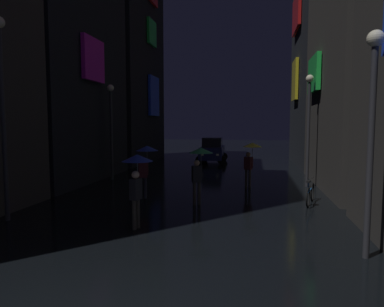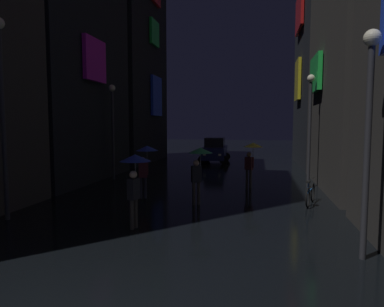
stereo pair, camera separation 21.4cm
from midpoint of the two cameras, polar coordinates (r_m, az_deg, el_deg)
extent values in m
cube|color=#F226D8|center=(18.13, -16.45, 14.77)|extent=(0.20, 2.09, 2.09)
cube|color=black|center=(28.25, -11.40, 16.98)|extent=(4.00, 8.39, 17.81)
cube|color=#264CF9|center=(27.55, -6.60, 9.47)|extent=(0.20, 2.36, 3.08)
cube|color=#26E54C|center=(27.98, -6.94, 19.35)|extent=(0.20, 1.88, 1.89)
cube|color=#26E54C|center=(18.21, 19.35, 12.34)|extent=(0.20, 2.54, 1.74)
cube|color=black|center=(27.47, 21.57, 20.48)|extent=(4.00, 8.91, 20.97)
cube|color=yellow|center=(26.38, 16.55, 11.60)|extent=(0.20, 2.33, 2.87)
cube|color=red|center=(27.43, 16.80, 21.52)|extent=(0.20, 3.70, 2.54)
cylinder|color=#38332D|center=(16.34, 8.65, -4.12)|extent=(0.12, 0.12, 0.85)
cylinder|color=#38332D|center=(16.26, 9.21, -4.17)|extent=(0.12, 0.12, 0.85)
cube|color=#4C1E23|center=(16.20, 8.96, -1.61)|extent=(0.40, 0.35, 0.60)
sphere|color=#9E7051|center=(16.16, 8.98, -0.17)|extent=(0.22, 0.22, 0.22)
cylinder|color=#4C1E23|center=(16.16, 9.61, -1.46)|extent=(0.09, 0.09, 0.50)
cylinder|color=slate|center=(16.13, 9.63, -0.28)|extent=(0.02, 0.02, 0.77)
cone|color=yellow|center=(16.09, 9.66, 1.44)|extent=(0.90, 0.90, 0.20)
cylinder|color=#38332D|center=(12.69, -0.08, -6.70)|extent=(0.12, 0.12, 0.85)
cylinder|color=#38332D|center=(12.74, 0.70, -6.66)|extent=(0.12, 0.12, 0.85)
cube|color=black|center=(12.58, 0.31, -3.45)|extent=(0.40, 0.35, 0.60)
sphere|color=tan|center=(12.53, 0.31, -1.59)|extent=(0.22, 0.22, 0.22)
cylinder|color=black|center=(12.68, 1.02, -3.16)|extent=(0.09, 0.09, 0.50)
cylinder|color=slate|center=(12.63, 1.03, -1.65)|extent=(0.02, 0.02, 0.77)
cone|color=green|center=(12.59, 1.03, 0.54)|extent=(0.90, 0.90, 0.20)
cylinder|color=#38332D|center=(9.97, -10.22, -10.04)|extent=(0.12, 0.12, 0.85)
cylinder|color=#38332D|center=(10.11, -9.63, -9.82)|extent=(0.12, 0.12, 0.85)
cube|color=black|center=(9.88, -9.98, -5.86)|extent=(0.30, 0.38, 0.60)
sphere|color=beige|center=(9.81, -10.02, -3.51)|extent=(0.22, 0.22, 0.22)
cylinder|color=black|center=(10.04, -9.64, -5.39)|extent=(0.09, 0.09, 0.50)
cylinder|color=slate|center=(9.99, -9.67, -3.50)|extent=(0.02, 0.02, 0.77)
cone|color=#263FB2|center=(9.93, -9.71, -0.73)|extent=(0.90, 0.90, 0.20)
cylinder|color=#2D2D38|center=(13.90, -8.96, -5.73)|extent=(0.12, 0.12, 0.85)
cylinder|color=#2D2D38|center=(13.91, -8.22, -5.71)|extent=(0.12, 0.12, 0.85)
cube|color=#4C1E23|center=(13.79, -8.63, -2.76)|extent=(0.40, 0.34, 0.60)
sphere|color=beige|center=(13.74, -8.65, -1.06)|extent=(0.22, 0.22, 0.22)
cylinder|color=#4C1E23|center=(13.85, -7.91, -2.51)|extent=(0.09, 0.09, 0.50)
cylinder|color=slate|center=(13.81, -7.92, -1.13)|extent=(0.02, 0.02, 0.77)
cone|color=#263FB2|center=(13.77, -7.95, 0.88)|extent=(0.90, 0.90, 0.20)
torus|color=black|center=(14.12, 19.00, -6.05)|extent=(0.26, 0.71, 0.72)
torus|color=black|center=(13.05, 18.32, -6.92)|extent=(0.26, 0.71, 0.72)
cylinder|color=#1E59A5|center=(13.55, 18.70, -5.72)|extent=(0.34, 0.97, 0.05)
cylinder|color=#1E59A5|center=(12.98, 18.36, -5.41)|extent=(0.04, 0.04, 0.40)
cube|color=black|center=(12.94, 18.39, -4.45)|extent=(0.18, 0.26, 0.06)
cylinder|color=black|center=(14.02, 19.07, -3.84)|extent=(0.16, 0.44, 0.03)
cube|color=navy|center=(26.64, 3.18, 0.20)|extent=(1.84, 4.15, 0.90)
cube|color=black|center=(26.58, 3.19, 1.92)|extent=(1.51, 1.89, 0.70)
cylinder|color=black|center=(25.30, 4.72, -1.09)|extent=(0.65, 0.24, 0.64)
cylinder|color=black|center=(25.45, 1.09, -1.04)|extent=(0.65, 0.24, 0.64)
cylinder|color=black|center=(27.94, 5.08, -0.52)|extent=(0.65, 0.24, 0.64)
cylinder|color=black|center=(28.08, 1.78, -0.47)|extent=(0.65, 0.24, 0.64)
cube|color=white|center=(24.54, 4.02, -0.22)|extent=(0.20, 0.07, 0.14)
cube|color=white|center=(24.65, 1.47, -0.19)|extent=(0.20, 0.07, 0.14)
cylinder|color=#2D2D33|center=(8.36, 26.93, -0.27)|extent=(0.14, 0.14, 4.62)
sphere|color=#F9EFCC|center=(8.53, 27.62, 16.63)|extent=(0.36, 0.36, 0.36)
cylinder|color=#2D2D33|center=(11.93, -29.37, 3.92)|extent=(0.14, 0.14, 5.81)
cylinder|color=#2D2D33|center=(18.78, -13.60, 2.88)|extent=(0.14, 0.14, 4.70)
sphere|color=#F9EFCC|center=(18.86, -13.76, 10.57)|extent=(0.36, 0.36, 0.36)
cylinder|color=#2D2D33|center=(16.94, 18.46, 2.89)|extent=(0.14, 0.14, 4.90)
sphere|color=#F9EFCC|center=(17.06, 18.70, 11.75)|extent=(0.36, 0.36, 0.36)
camera|label=1|loc=(0.11, -90.44, -0.04)|focal=32.00mm
camera|label=2|loc=(0.11, 89.56, 0.04)|focal=32.00mm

